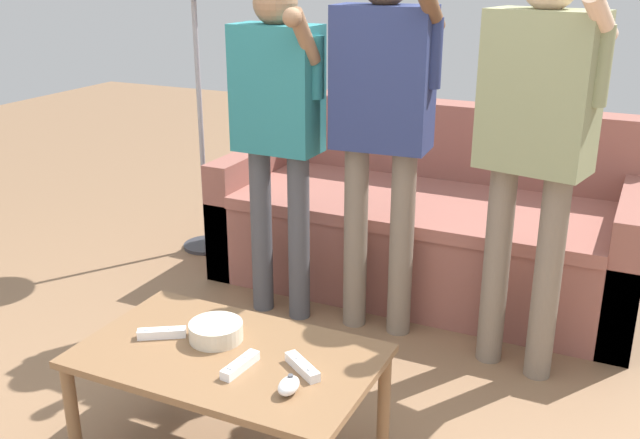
{
  "coord_description": "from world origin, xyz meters",
  "views": [
    {
      "loc": [
        0.98,
        -1.92,
        1.61
      ],
      "look_at": [
        -0.1,
        0.35,
        0.7
      ],
      "focal_mm": 40.64,
      "sensor_mm": 36.0,
      "label": 1
    }
  ],
  "objects_px": {
    "snack_bowl": "(216,331)",
    "game_remote_wand_spare": "(162,333)",
    "couch": "(428,225)",
    "player_left": "(277,115)",
    "coffee_table": "(228,366)",
    "game_remote_wand_far": "(240,365)",
    "game_remote_nunchuk": "(289,386)",
    "player_center": "(382,107)",
    "player_right": "(537,124)",
    "game_remote_wand_near": "(302,367)"
  },
  "relations": [
    {
      "from": "player_center",
      "to": "game_remote_wand_near",
      "type": "bearing_deg",
      "value": -81.17
    },
    {
      "from": "coffee_table",
      "to": "player_left",
      "type": "xyz_separation_m",
      "value": [
        -0.37,
        1.05,
        0.6
      ]
    },
    {
      "from": "snack_bowl",
      "to": "player_center",
      "type": "bearing_deg",
      "value": 80.27
    },
    {
      "from": "snack_bowl",
      "to": "game_remote_wand_spare",
      "type": "distance_m",
      "value": 0.19
    },
    {
      "from": "snack_bowl",
      "to": "player_left",
      "type": "height_order",
      "value": "player_left"
    },
    {
      "from": "game_remote_wand_spare",
      "to": "coffee_table",
      "type": "bearing_deg",
      "value": 1.51
    },
    {
      "from": "game_remote_wand_far",
      "to": "game_remote_wand_spare",
      "type": "height_order",
      "value": "same"
    },
    {
      "from": "couch",
      "to": "game_remote_nunchuk",
      "type": "distance_m",
      "value": 1.85
    },
    {
      "from": "couch",
      "to": "player_left",
      "type": "distance_m",
      "value": 1.07
    },
    {
      "from": "player_right",
      "to": "game_remote_wand_spare",
      "type": "distance_m",
      "value": 1.55
    },
    {
      "from": "snack_bowl",
      "to": "player_center",
      "type": "relative_size",
      "value": 0.11
    },
    {
      "from": "game_remote_wand_near",
      "to": "game_remote_wand_far",
      "type": "relative_size",
      "value": 0.96
    },
    {
      "from": "coffee_table",
      "to": "game_remote_nunchuk",
      "type": "xyz_separation_m",
      "value": [
        0.28,
        -0.12,
        0.07
      ]
    },
    {
      "from": "couch",
      "to": "coffee_table",
      "type": "xyz_separation_m",
      "value": [
        -0.14,
        -1.72,
        0.06
      ]
    },
    {
      "from": "coffee_table",
      "to": "snack_bowl",
      "type": "bearing_deg",
      "value": 143.83
    },
    {
      "from": "game_remote_wand_spare",
      "to": "game_remote_wand_far",
      "type": "bearing_deg",
      "value": -10.26
    },
    {
      "from": "game_remote_wand_far",
      "to": "game_remote_wand_spare",
      "type": "xyz_separation_m",
      "value": [
        -0.34,
        0.06,
        -0.0
      ]
    },
    {
      "from": "couch",
      "to": "game_remote_wand_spare",
      "type": "bearing_deg",
      "value": -102.8
    },
    {
      "from": "game_remote_nunchuk",
      "to": "player_right",
      "type": "xyz_separation_m",
      "value": [
        0.45,
        1.14,
        0.59
      ]
    },
    {
      "from": "player_center",
      "to": "game_remote_wand_near",
      "type": "height_order",
      "value": "player_center"
    },
    {
      "from": "game_remote_nunchuk",
      "to": "couch",
      "type": "bearing_deg",
      "value": 94.54
    },
    {
      "from": "player_center",
      "to": "game_remote_wand_spare",
      "type": "bearing_deg",
      "value": -107.62
    },
    {
      "from": "game_remote_nunchuk",
      "to": "coffee_table",
      "type": "bearing_deg",
      "value": 157.42
    },
    {
      "from": "couch",
      "to": "player_right",
      "type": "bearing_deg",
      "value": -49.39
    },
    {
      "from": "player_left",
      "to": "snack_bowl",
      "type": "bearing_deg",
      "value": -73.5
    },
    {
      "from": "couch",
      "to": "coffee_table",
      "type": "height_order",
      "value": "couch"
    },
    {
      "from": "couch",
      "to": "game_remote_wand_far",
      "type": "relative_size",
      "value": 12.95
    },
    {
      "from": "player_center",
      "to": "game_remote_wand_far",
      "type": "distance_m",
      "value": 1.31
    },
    {
      "from": "player_left",
      "to": "player_center",
      "type": "relative_size",
      "value": 0.94
    },
    {
      "from": "game_remote_wand_spare",
      "to": "game_remote_wand_near",
      "type": "bearing_deg",
      "value": 1.33
    },
    {
      "from": "game_remote_wand_far",
      "to": "game_remote_nunchuk",
      "type": "bearing_deg",
      "value": -14.23
    },
    {
      "from": "player_left",
      "to": "game_remote_wand_far",
      "type": "height_order",
      "value": "player_left"
    },
    {
      "from": "player_left",
      "to": "player_center",
      "type": "height_order",
      "value": "player_center"
    },
    {
      "from": "game_remote_wand_far",
      "to": "game_remote_wand_near",
      "type": "bearing_deg",
      "value": 22.69
    },
    {
      "from": "snack_bowl",
      "to": "game_remote_wand_far",
      "type": "height_order",
      "value": "snack_bowl"
    },
    {
      "from": "player_left",
      "to": "game_remote_wand_spare",
      "type": "distance_m",
      "value": 1.19
    },
    {
      "from": "coffee_table",
      "to": "player_left",
      "type": "bearing_deg",
      "value": 109.65
    },
    {
      "from": "player_right",
      "to": "game_remote_wand_near",
      "type": "xyz_separation_m",
      "value": [
        -0.47,
        -1.01,
        -0.6
      ]
    },
    {
      "from": "coffee_table",
      "to": "player_center",
      "type": "distance_m",
      "value": 1.28
    },
    {
      "from": "player_left",
      "to": "game_remote_nunchuk",
      "type": "bearing_deg",
      "value": -60.54
    },
    {
      "from": "coffee_table",
      "to": "game_remote_wand_far",
      "type": "distance_m",
      "value": 0.13
    },
    {
      "from": "player_left",
      "to": "game_remote_wand_spare",
      "type": "relative_size",
      "value": 9.91
    },
    {
      "from": "snack_bowl",
      "to": "player_left",
      "type": "relative_size",
      "value": 0.12
    },
    {
      "from": "snack_bowl",
      "to": "game_remote_nunchuk",
      "type": "distance_m",
      "value": 0.41
    },
    {
      "from": "player_center",
      "to": "game_remote_wand_far",
      "type": "xyz_separation_m",
      "value": [
        -0.01,
        -1.17,
        -0.6
      ]
    },
    {
      "from": "game_remote_wand_near",
      "to": "game_remote_wand_far",
      "type": "height_order",
      "value": "same"
    },
    {
      "from": "coffee_table",
      "to": "player_left",
      "type": "distance_m",
      "value": 1.26
    },
    {
      "from": "game_remote_wand_spare",
      "to": "player_left",
      "type": "bearing_deg",
      "value": 96.49
    },
    {
      "from": "coffee_table",
      "to": "player_center",
      "type": "bearing_deg",
      "value": 84.95
    },
    {
      "from": "player_center",
      "to": "player_right",
      "type": "xyz_separation_m",
      "value": [
        0.64,
        -0.08,
        0.0
      ]
    }
  ]
}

